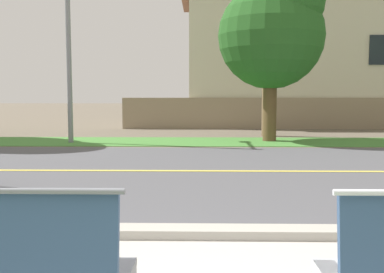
% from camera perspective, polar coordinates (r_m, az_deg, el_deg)
% --- Properties ---
extents(ground_plane, '(140.00, 140.00, 0.00)m').
position_cam_1_polar(ground_plane, '(10.44, 2.01, -3.08)').
color(ground_plane, '#665B4C').
extents(curb_edge, '(44.00, 0.30, 0.11)m').
position_cam_1_polar(curb_edge, '(4.90, 2.99, -12.16)').
color(curb_edge, '#ADA89E').
rests_on(curb_edge, ground_plane).
extents(street_asphalt, '(52.00, 8.00, 0.01)m').
position_cam_1_polar(street_asphalt, '(8.96, 2.15, -4.46)').
color(street_asphalt, '#515156').
rests_on(street_asphalt, ground_plane).
extents(road_centre_line, '(48.00, 0.14, 0.01)m').
position_cam_1_polar(road_centre_line, '(8.96, 2.15, -4.43)').
color(road_centre_line, '#E0CC4C').
rests_on(road_centre_line, ground_plane).
extents(far_verge_grass, '(48.00, 2.80, 0.02)m').
position_cam_1_polar(far_verge_grass, '(14.53, 1.77, -0.66)').
color(far_verge_grass, '#478438').
rests_on(far_verge_grass, ground_plane).
extents(streetlamp, '(0.24, 2.10, 6.90)m').
position_cam_1_polar(streetlamp, '(15.05, -15.38, 14.43)').
color(streetlamp, gray).
rests_on(streetlamp, ground_plane).
extents(shade_tree_left, '(3.43, 3.43, 5.66)m').
position_cam_1_polar(shade_tree_left, '(14.98, 10.55, 13.50)').
color(shade_tree_left, brown).
rests_on(shade_tree_left, ground_plane).
extents(garden_wall, '(13.00, 0.36, 1.40)m').
position_cam_1_polar(garden_wall, '(20.32, 9.57, 2.94)').
color(garden_wall, gray).
rests_on(garden_wall, ground_plane).
extents(house_across_street, '(12.69, 6.91, 6.97)m').
position_cam_1_polar(house_across_street, '(23.97, 14.24, 9.99)').
color(house_across_street, beige).
rests_on(house_across_street, ground_plane).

